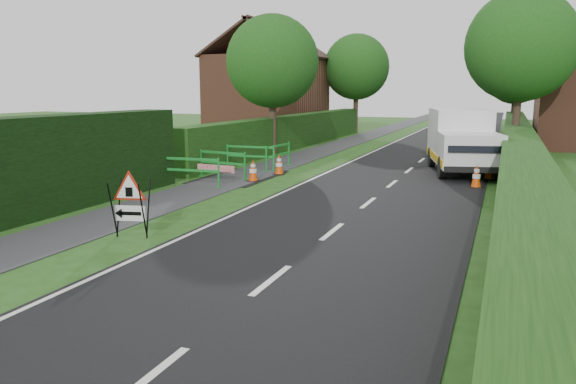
# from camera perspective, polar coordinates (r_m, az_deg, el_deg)

# --- Properties ---
(ground) EXTENTS (120.00, 120.00, 0.00)m
(ground) POSITION_cam_1_polar(r_m,az_deg,el_deg) (9.89, -17.69, -8.67)
(ground) COLOR #224614
(ground) RESTS_ON ground
(road_surface) EXTENTS (6.00, 90.00, 0.02)m
(road_surface) POSITION_cam_1_polar(r_m,az_deg,el_deg) (42.48, 16.53, 5.63)
(road_surface) COLOR black
(road_surface) RESTS_ON ground
(footpath) EXTENTS (2.00, 90.00, 0.02)m
(footpath) POSITION_cam_1_polar(r_m,az_deg,el_deg) (43.28, 9.23, 6.00)
(footpath) COLOR #2D2D30
(footpath) RESTS_ON ground
(hedge_west_far) EXTENTS (1.00, 24.00, 1.80)m
(hedge_west_far) POSITION_cam_1_polar(r_m,az_deg,el_deg) (31.37, 0.61, 4.55)
(hedge_west_far) COLOR #14380F
(hedge_west_far) RESTS_ON ground
(hedge_east) EXTENTS (1.20, 50.00, 1.50)m
(hedge_east) POSITION_cam_1_polar(r_m,az_deg,el_deg) (23.43, 22.28, 1.83)
(hedge_east) COLOR #14380F
(hedge_east) RESTS_ON ground
(house_west) EXTENTS (7.50, 7.40, 7.88)m
(house_west) POSITION_cam_1_polar(r_m,az_deg,el_deg) (40.51, -2.06, 9.94)
(house_west) COLOR brown
(house_west) RESTS_ON ground
(tree_nw) EXTENTS (4.40, 4.40, 6.70)m
(tree_nw) POSITION_cam_1_polar(r_m,az_deg,el_deg) (27.39, -1.60, 13.10)
(tree_nw) COLOR #2D2116
(tree_nw) RESTS_ON ground
(tree_ne) EXTENTS (5.20, 5.20, 7.79)m
(tree_ne) POSITION_cam_1_polar(r_m,az_deg,el_deg) (29.29, 22.63, 13.51)
(tree_ne) COLOR #2D2116
(tree_ne) RESTS_ON ground
(tree_fw) EXTENTS (4.80, 4.80, 7.24)m
(tree_fw) POSITION_cam_1_polar(r_m,az_deg,el_deg) (42.59, 6.97, 12.48)
(tree_fw) COLOR #2D2116
(tree_fw) RESTS_ON ground
(tree_fe) EXTENTS (4.20, 4.20, 6.33)m
(tree_fe) POSITION_cam_1_polar(r_m,az_deg,el_deg) (45.23, 22.16, 10.91)
(tree_fe) COLOR #2D2116
(tree_fe) RESTS_ON ground
(triangle_sign) EXTENTS (1.01, 1.01, 1.23)m
(triangle_sign) POSITION_cam_1_polar(r_m,az_deg,el_deg) (12.36, -15.95, -0.71)
(triangle_sign) COLOR black
(triangle_sign) RESTS_ON ground
(works_van) EXTENTS (3.20, 5.61, 2.41)m
(works_van) POSITION_cam_1_polar(r_m,az_deg,el_deg) (22.65, 17.23, 5.13)
(works_van) COLOR silver
(works_van) RESTS_ON ground
(traffic_cone_0) EXTENTS (0.38, 0.38, 0.79)m
(traffic_cone_0) POSITION_cam_1_polar(r_m,az_deg,el_deg) (19.25, 18.60, 1.56)
(traffic_cone_0) COLOR black
(traffic_cone_0) RESTS_ON ground
(traffic_cone_1) EXTENTS (0.38, 0.38, 0.79)m
(traffic_cone_1) POSITION_cam_1_polar(r_m,az_deg,el_deg) (21.30, 19.81, 2.28)
(traffic_cone_1) COLOR black
(traffic_cone_1) RESTS_ON ground
(traffic_cone_2) EXTENTS (0.38, 0.38, 0.79)m
(traffic_cone_2) POSITION_cam_1_polar(r_m,az_deg,el_deg) (23.88, 19.01, 3.13)
(traffic_cone_2) COLOR black
(traffic_cone_2) RESTS_ON ground
(traffic_cone_3) EXTENTS (0.38, 0.38, 0.79)m
(traffic_cone_3) POSITION_cam_1_polar(r_m,az_deg,el_deg) (19.54, -3.57, 2.20)
(traffic_cone_3) COLOR black
(traffic_cone_3) RESTS_ON ground
(traffic_cone_4) EXTENTS (0.38, 0.38, 0.79)m
(traffic_cone_4) POSITION_cam_1_polar(r_m,az_deg,el_deg) (21.12, -0.92, 2.83)
(traffic_cone_4) COLOR black
(traffic_cone_4) RESTS_ON ground
(ped_barrier_0) EXTENTS (2.08, 0.47, 1.00)m
(ped_barrier_0) POSITION_cam_1_polar(r_m,az_deg,el_deg) (18.67, -9.86, 2.43)
(ped_barrier_0) COLOR #178329
(ped_barrier_0) RESTS_ON ground
(ped_barrier_1) EXTENTS (2.09, 0.71, 1.00)m
(ped_barrier_1) POSITION_cam_1_polar(r_m,az_deg,el_deg) (20.41, -6.69, 3.17)
(ped_barrier_1) COLOR #178329
(ped_barrier_1) RESTS_ON ground
(ped_barrier_2) EXTENTS (2.07, 0.42, 1.00)m
(ped_barrier_2) POSITION_cam_1_polar(r_m,az_deg,el_deg) (22.45, -3.86, 3.86)
(ped_barrier_2) COLOR #178329
(ped_barrier_2) RESTS_ON ground
(ped_barrier_3) EXTENTS (0.53, 2.08, 1.00)m
(ped_barrier_3) POSITION_cam_1_polar(r_m,az_deg,el_deg) (22.89, -1.02, 4.00)
(ped_barrier_3) COLOR #178329
(ped_barrier_3) RESTS_ON ground
(redwhite_plank) EXTENTS (1.50, 0.15, 0.25)m
(redwhite_plank) POSITION_cam_1_polar(r_m,az_deg,el_deg) (19.81, -7.32, 1.10)
(redwhite_plank) COLOR red
(redwhite_plank) RESTS_ON ground
(hatchback_car) EXTENTS (2.31, 3.94, 1.26)m
(hatchback_car) POSITION_cam_1_polar(r_m,az_deg,el_deg) (33.26, 16.17, 5.56)
(hatchback_car) COLOR white
(hatchback_car) RESTS_ON ground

